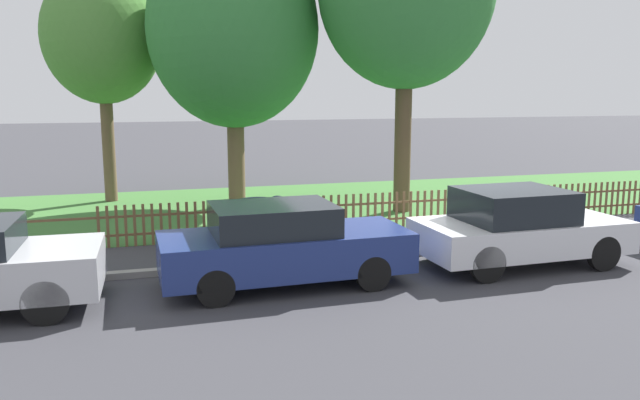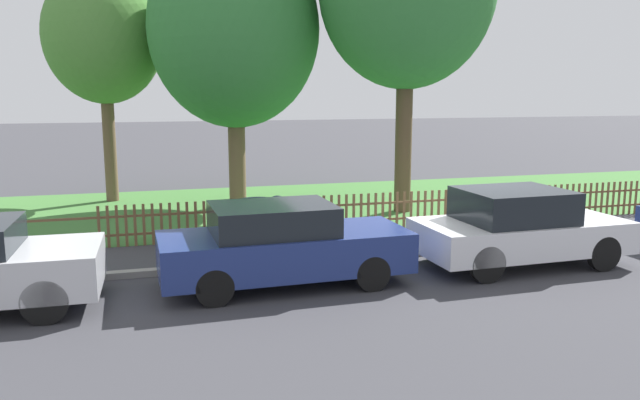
# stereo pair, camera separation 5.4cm
# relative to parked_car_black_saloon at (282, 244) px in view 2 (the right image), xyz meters

# --- Properties ---
(ground_plane) EXTENTS (120.00, 120.00, 0.00)m
(ground_plane) POSITION_rel_parked_car_black_saloon_xyz_m (4.07, 1.09, -0.72)
(ground_plane) COLOR #38383D
(kerb_stone) EXTENTS (39.47, 0.20, 0.12)m
(kerb_stone) POSITION_rel_parked_car_black_saloon_xyz_m (4.07, 1.19, -0.66)
(kerb_stone) COLOR gray
(kerb_stone) RESTS_ON ground
(grass_strip) EXTENTS (39.47, 7.65, 0.01)m
(grass_strip) POSITION_rel_parked_car_black_saloon_xyz_m (4.07, 7.39, -0.71)
(grass_strip) COLOR #3D7033
(grass_strip) RESTS_ON ground
(park_fence) EXTENTS (39.47, 0.05, 0.91)m
(park_fence) POSITION_rel_parked_car_black_saloon_xyz_m (4.07, 3.57, -0.26)
(park_fence) COLOR brown
(park_fence) RESTS_ON ground
(parked_car_black_saloon) EXTENTS (4.25, 1.75, 1.42)m
(parked_car_black_saloon) POSITION_rel_parked_car_black_saloon_xyz_m (0.00, 0.00, 0.00)
(parked_car_black_saloon) COLOR navy
(parked_car_black_saloon) RESTS_ON ground
(parked_car_navy_estate) EXTENTS (4.01, 1.89, 1.47)m
(parked_car_navy_estate) POSITION_rel_parked_car_black_saloon_xyz_m (4.60, 0.00, 0.02)
(parked_car_navy_estate) COLOR silver
(parked_car_navy_estate) RESTS_ON ground
(covered_motorcycle) EXTENTS (2.06, 0.88, 1.16)m
(covered_motorcycle) POSITION_rel_parked_car_black_saloon_xyz_m (0.02, 2.37, -0.02)
(covered_motorcycle) COLOR black
(covered_motorcycle) RESTS_ON ground
(tree_nearest_kerb) EXTENTS (3.41, 3.41, 6.84)m
(tree_nearest_kerb) POSITION_rel_parked_car_black_saloon_xyz_m (-3.16, 9.60, 4.13)
(tree_nearest_kerb) COLOR brown
(tree_nearest_kerb) RESTS_ON ground
(tree_behind_motorcycle) EXTENTS (4.73, 4.73, 7.71)m
(tree_behind_motorcycle) POSITION_rel_parked_car_black_saloon_xyz_m (0.38, 7.67, 4.25)
(tree_behind_motorcycle) COLOR brown
(tree_behind_motorcycle) RESTS_ON ground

